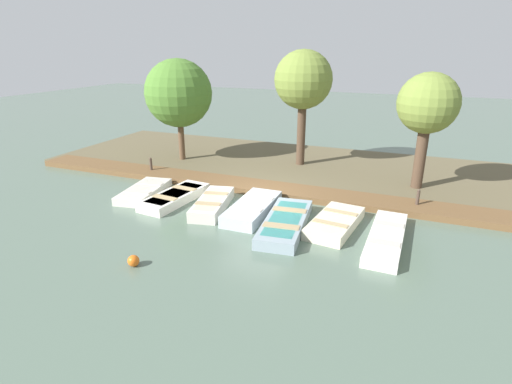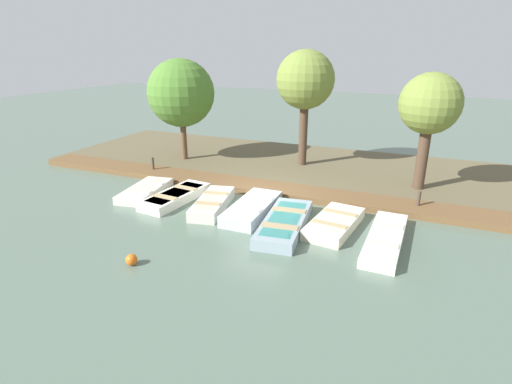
# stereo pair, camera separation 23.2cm
# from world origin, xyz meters

# --- Properties ---
(ground_plane) EXTENTS (80.00, 80.00, 0.00)m
(ground_plane) POSITION_xyz_m (0.00, 0.00, 0.00)
(ground_plane) COLOR #566B5B
(shore_bank) EXTENTS (8.00, 24.00, 0.17)m
(shore_bank) POSITION_xyz_m (-5.00, 0.00, 0.09)
(shore_bank) COLOR brown
(shore_bank) RESTS_ON ground_plane
(dock_walkway) EXTENTS (1.41, 22.96, 0.24)m
(dock_walkway) POSITION_xyz_m (-1.27, 0.00, 0.12)
(dock_walkway) COLOR brown
(dock_walkway) RESTS_ON ground_plane
(rowboat_0) EXTENTS (2.85, 1.56, 0.33)m
(rowboat_0) POSITION_xyz_m (0.99, -4.40, 0.16)
(rowboat_0) COLOR beige
(rowboat_0) RESTS_ON ground_plane
(rowboat_1) EXTENTS (3.17, 1.42, 0.37)m
(rowboat_1) POSITION_xyz_m (1.11, -2.88, 0.18)
(rowboat_1) COLOR silver
(rowboat_1) RESTS_ON ground_plane
(rowboat_2) EXTENTS (2.94, 1.53, 0.43)m
(rowboat_2) POSITION_xyz_m (1.24, -1.21, 0.21)
(rowboat_2) COLOR beige
(rowboat_2) RESTS_ON ground_plane
(rowboat_3) EXTENTS (3.08, 1.23, 0.43)m
(rowboat_3) POSITION_xyz_m (1.11, 0.32, 0.21)
(rowboat_3) COLOR #B2BCC1
(rowboat_3) RESTS_ON ground_plane
(rowboat_4) EXTENTS (3.66, 1.62, 0.39)m
(rowboat_4) POSITION_xyz_m (1.80, 1.76, 0.19)
(rowboat_4) COLOR #8C9EA8
(rowboat_4) RESTS_ON ground_plane
(rowboat_5) EXTENTS (2.87, 1.54, 0.38)m
(rowboat_5) POSITION_xyz_m (1.19, 3.26, 0.19)
(rowboat_5) COLOR beige
(rowboat_5) RESTS_ON ground_plane
(rowboat_6) EXTENTS (3.61, 1.05, 0.33)m
(rowboat_6) POSITION_xyz_m (1.65, 4.89, 0.16)
(rowboat_6) COLOR silver
(rowboat_6) RESTS_ON ground_plane
(mooring_post_near) EXTENTS (0.12, 0.12, 0.82)m
(mooring_post_near) POSITION_xyz_m (-1.36, -5.74, 0.41)
(mooring_post_near) COLOR #47382D
(mooring_post_near) RESTS_ON ground_plane
(mooring_post_far) EXTENTS (0.12, 0.12, 0.82)m
(mooring_post_far) POSITION_xyz_m (-1.36, 5.68, 0.41)
(mooring_post_far) COLOR #47382D
(mooring_post_far) RESTS_ON ground_plane
(buoy) EXTENTS (0.32, 0.32, 0.32)m
(buoy) POSITION_xyz_m (5.61, -1.29, 0.16)
(buoy) COLOR orange
(buoy) RESTS_ON ground_plane
(park_tree_far_left) EXTENTS (3.24, 3.24, 5.07)m
(park_tree_far_left) POSITION_xyz_m (-3.73, -5.54, 3.43)
(park_tree_far_left) COLOR brown
(park_tree_far_left) RESTS_ON ground_plane
(park_tree_left) EXTENTS (2.65, 2.65, 5.48)m
(park_tree_left) POSITION_xyz_m (-5.09, 0.26, 4.08)
(park_tree_left) COLOR #4C3828
(park_tree_left) RESTS_ON ground_plane
(park_tree_center) EXTENTS (2.31, 2.31, 4.71)m
(park_tree_center) POSITION_xyz_m (-3.56, 5.61, 3.46)
(park_tree_center) COLOR #4C3828
(park_tree_center) RESTS_ON ground_plane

